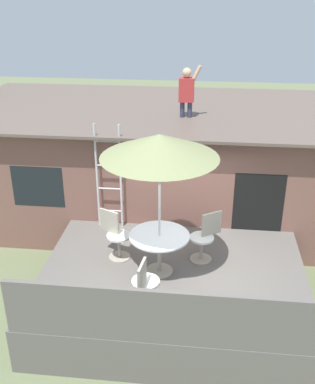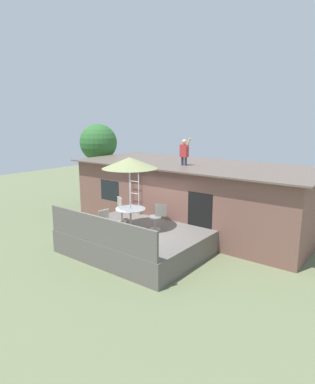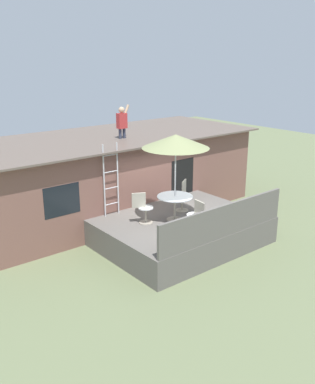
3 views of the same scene
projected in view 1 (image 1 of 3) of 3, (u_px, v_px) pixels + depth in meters
name	position (u px, v px, depth m)	size (l,w,h in m)	color
ground_plane	(173.00, 306.00, 8.59)	(40.00, 40.00, 0.00)	#66704C
house	(186.00, 164.00, 11.23)	(10.50, 4.50, 2.76)	brown
deck	(173.00, 288.00, 8.42)	(4.66, 3.70, 0.80)	#605B56
deck_railing	(163.00, 317.00, 6.43)	(4.56, 0.08, 0.90)	#605B56
patio_table	(159.00, 243.00, 7.95)	(1.04, 1.04, 0.74)	#A59E8C
patio_umbrella	(160.00, 146.00, 7.20)	(1.90, 1.90, 2.54)	silver
step_ladder	(109.00, 177.00, 9.24)	(0.52, 0.04, 2.20)	silver
person_figure	(187.00, 89.00, 9.77)	(0.47, 0.20, 1.11)	#33384C
patio_chair_left	(116.00, 235.00, 8.46)	(0.59, 0.44, 0.92)	#A59E8C
patio_chair_right	(205.00, 237.00, 8.39)	(0.57, 0.46, 0.92)	#A59E8C
patio_chair_near	(144.00, 285.00, 7.10)	(0.44, 0.62, 0.92)	#A59E8C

